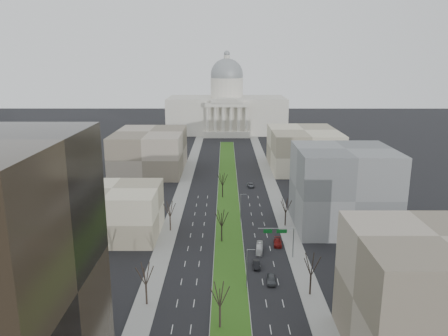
{
  "coord_description": "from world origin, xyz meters",
  "views": [
    {
      "loc": [
        -1.04,
        -32.47,
        49.13
      ],
      "look_at": [
        -1.45,
        113.93,
        12.67
      ],
      "focal_mm": 35.0,
      "sensor_mm": 36.0,
      "label": 1
    }
  ],
  "objects_px": {
    "car_grey_near": "(271,279)",
    "car_grey_far": "(250,185)",
    "car_red": "(278,243)",
    "box_van": "(259,248)",
    "car_black": "(257,265)"
  },
  "relations": [
    {
      "from": "car_grey_near",
      "to": "box_van",
      "type": "relative_size",
      "value": 0.72
    },
    {
      "from": "car_red",
      "to": "car_grey_far",
      "type": "relative_size",
      "value": 1.04
    },
    {
      "from": "car_black",
      "to": "car_grey_far",
      "type": "bearing_deg",
      "value": 88.44
    },
    {
      "from": "car_black",
      "to": "car_red",
      "type": "relative_size",
      "value": 0.85
    },
    {
      "from": "car_black",
      "to": "car_red",
      "type": "bearing_deg",
      "value": 63.46
    },
    {
      "from": "box_van",
      "to": "car_red",
      "type": "bearing_deg",
      "value": 43.57
    },
    {
      "from": "car_grey_near",
      "to": "car_grey_far",
      "type": "relative_size",
      "value": 0.96
    },
    {
      "from": "car_grey_near",
      "to": "car_red",
      "type": "bearing_deg",
      "value": 83.14
    },
    {
      "from": "box_van",
      "to": "car_black",
      "type": "bearing_deg",
      "value": -92.66
    },
    {
      "from": "car_grey_near",
      "to": "car_red",
      "type": "relative_size",
      "value": 0.92
    },
    {
      "from": "car_black",
      "to": "box_van",
      "type": "height_order",
      "value": "box_van"
    },
    {
      "from": "car_grey_near",
      "to": "car_red",
      "type": "xyz_separation_m",
      "value": [
        3.88,
        20.61,
        -0.07
      ]
    },
    {
      "from": "car_black",
      "to": "car_red",
      "type": "xyz_separation_m",
      "value": [
        6.69,
        13.14,
        0.03
      ]
    },
    {
      "from": "car_grey_near",
      "to": "car_black",
      "type": "distance_m",
      "value": 7.98
    },
    {
      "from": "box_van",
      "to": "car_grey_far",
      "type": "bearing_deg",
      "value": 95.13
    }
  ]
}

